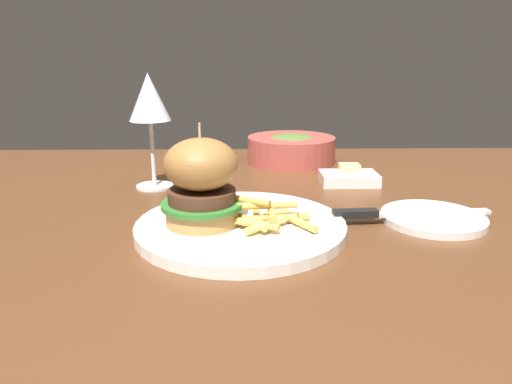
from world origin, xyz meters
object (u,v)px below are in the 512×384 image
butter_dish (349,177)px  soup_bowl (291,149)px  table_knife (397,213)px  main_plate (241,227)px  bread_plate (433,218)px  wine_glass (149,102)px  burger_sandwich (201,182)px

butter_dish → soup_bowl: (-0.09, 0.17, 0.02)m
table_knife → soup_bowl: soup_bowl is taller
main_plate → bread_plate: bearing=7.0°
main_plate → bread_plate: (0.26, 0.03, -0.00)m
main_plate → butter_dish: bearing=50.2°
main_plate → bread_plate: main_plate is taller
wine_glass → soup_bowl: size_ratio=1.04×
wine_glass → table_knife: bearing=-26.9°
butter_dish → wine_glass: bearing=-177.7°
table_knife → butter_dish: butter_dish is taller
main_plate → bread_plate: size_ratio=1.93×
burger_sandwich → butter_dish: size_ratio=1.28×
wine_glass → table_knife: (0.36, -0.18, -0.13)m
soup_bowl → bread_plate: bearing=-66.6°
main_plate → burger_sandwich: burger_sandwich is taller
burger_sandwich → bread_plate: burger_sandwich is taller
main_plate → table_knife: bearing=7.7°
bread_plate → butter_dish: (-0.07, 0.19, 0.01)m
wine_glass → butter_dish: (0.34, 0.01, -0.13)m
main_plate → wine_glass: size_ratio=1.40×
wine_glass → burger_sandwich: bearing=-64.7°
soup_bowl → butter_dish: bearing=-63.6°
burger_sandwich → wine_glass: wine_glass is taller
table_knife → burger_sandwich: bearing=-172.7°
main_plate → table_knife: size_ratio=1.22×
burger_sandwich → soup_bowl: (0.15, 0.40, -0.04)m
burger_sandwich → table_knife: (0.26, 0.03, -0.05)m
butter_dish → soup_bowl: 0.19m
bread_plate → burger_sandwich: bearing=-173.2°
burger_sandwich → table_knife: bearing=7.3°
main_plate → burger_sandwich: size_ratio=2.11×
wine_glass → table_knife: wine_glass is taller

